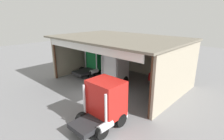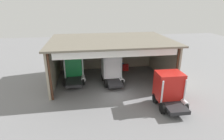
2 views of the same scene
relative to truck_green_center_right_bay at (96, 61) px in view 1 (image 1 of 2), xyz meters
The scene contains 7 objects.
ground_plane 7.36m from the truck_green_center_right_bay, 47.18° to the right, with size 80.00×80.00×0.00m, color slate.
workshop_shed 5.33m from the truck_green_center_right_bay, ahead, with size 15.33×10.55×5.69m.
truck_green_center_right_bay is the anchor object (origin of this frame).
truck_white_left_bay 5.09m from the truck_green_center_right_bay, 16.29° to the right, with size 2.65×4.48×3.68m.
truck_red_right_bay 12.70m from the truck_green_center_right_bay, 39.51° to the right, with size 2.76×4.16×3.54m.
oil_drum 8.30m from the truck_green_center_right_bay, 26.47° to the left, with size 0.58×0.58×0.92m, color #194CB2.
tool_cart 8.29m from the truck_green_center_right_bay, 20.07° to the left, with size 0.90×0.60×1.00m, color red.
Camera 1 is at (13.50, -11.27, 8.21)m, focal length 28.37 mm.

